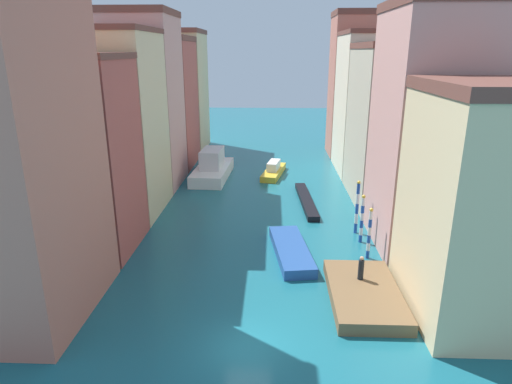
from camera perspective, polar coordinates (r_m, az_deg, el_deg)
name	(u,v)px	position (r m, az deg, el deg)	size (l,w,h in m)	color
ground_plane	(261,198)	(46.38, 0.65, -0.81)	(154.00, 154.00, 0.00)	#196070
building_left_0	(4,133)	(27.01, -29.86, 6.65)	(7.29, 9.82, 21.38)	#C6705B
building_left_1	(82,156)	(35.32, -21.66, 4.38)	(7.29, 7.55, 14.76)	#B25147
building_left_2	(119,124)	(42.83, -17.39, 8.43)	(7.29, 9.25, 16.84)	beige
building_left_3	(145,101)	(51.15, -14.20, 11.36)	(7.29, 8.64, 19.02)	tan
building_left_4	(166,103)	(60.19, -11.67, 11.31)	(7.29, 9.69, 16.66)	#B25147
building_left_5	(181,91)	(70.01, -9.72, 12.79)	(7.29, 9.91, 17.88)	beige
building_right_0	(484,204)	(27.59, 27.50, -1.36)	(7.29, 9.35, 13.45)	beige
building_right_1	(430,130)	(35.92, 21.64, 7.54)	(7.29, 9.76, 18.36)	tan
building_right_2	(391,124)	(46.60, 17.12, 8.41)	(7.29, 11.90, 15.62)	#BCB299
building_right_3	(368,103)	(57.57, 14.38, 11.08)	(7.29, 10.79, 17.16)	beige
building_right_4	(356,85)	(66.71, 12.83, 13.35)	(7.29, 7.36, 20.14)	#C6705B
waterfront_dock	(364,294)	(28.93, 13.88, -12.71)	(4.26, 7.66, 0.80)	brown
person_on_dock	(361,269)	(29.37, 13.47, -9.64)	(0.36, 0.36, 1.61)	black
mooring_pole_0	(369,233)	(33.58, 14.50, -5.17)	(0.28, 0.28, 4.01)	#1E479E
mooring_pole_1	(362,218)	(36.23, 13.59, -3.33)	(0.30, 0.30, 4.05)	#1E479E
mooring_pole_2	(357,207)	(37.86, 12.98, -1.87)	(0.29, 0.29, 4.65)	#1E479E
vaporetto_white	(212,168)	(53.93, -5.69, 3.14)	(4.31, 10.32, 3.54)	white
gondola_black	(306,200)	(45.14, 6.53, -1.10)	(1.78, 10.70, 0.54)	black
motorboat_0	(291,250)	(33.81, 4.58, -7.55)	(3.41, 8.15, 0.77)	#234C93
motorboat_1	(274,170)	(54.95, 2.29, 2.83)	(3.24, 7.71, 1.76)	gold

